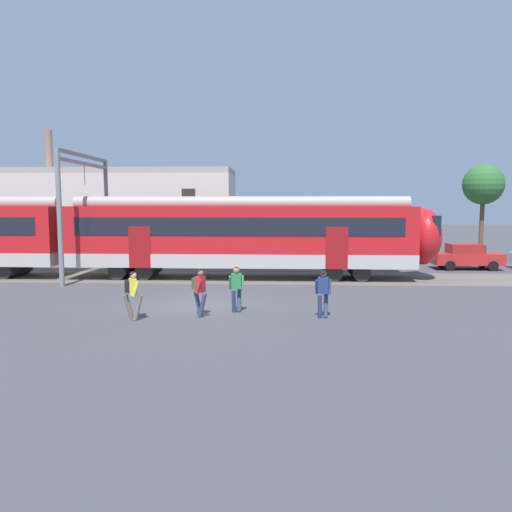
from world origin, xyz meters
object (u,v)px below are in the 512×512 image
pedestrian_red (200,288)px  pedestrian_navy (323,290)px  pedestrian_yellow (132,291)px  commuter_train (82,235)px  parked_car_red (466,256)px  pedestrian_green (236,286)px

pedestrian_red → pedestrian_navy: same height
pedestrian_yellow → pedestrian_red: bearing=16.7°
commuter_train → parked_car_red: 22.33m
pedestrian_green → pedestrian_red: bearing=-148.0°
pedestrian_yellow → parked_car_red: (16.18, 14.13, -0.21)m
pedestrian_red → parked_car_red: bearing=43.9°
pedestrian_green → pedestrian_navy: size_ratio=1.00×
pedestrian_yellow → pedestrian_navy: 6.49m
pedestrian_yellow → commuter_train: bearing=119.9°
pedestrian_green → pedestrian_navy: (3.06, -0.78, 0.00)m
pedestrian_red → commuter_train: bearing=130.4°
pedestrian_green → parked_car_red: bearing=44.8°
commuter_train → parked_car_red: size_ratio=9.50×
pedestrian_green → pedestrian_yellow: bearing=-157.4°
commuter_train → pedestrian_green: commuter_train is taller
pedestrian_yellow → pedestrian_navy: same height
pedestrian_red → pedestrian_green: same height
pedestrian_yellow → pedestrian_red: size_ratio=1.00×
commuter_train → parked_car_red: commuter_train is taller
parked_car_red → pedestrian_yellow: bearing=-138.9°
pedestrian_red → pedestrian_navy: 4.28m
commuter_train → parked_car_red: (21.88, 4.22, -1.47)m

